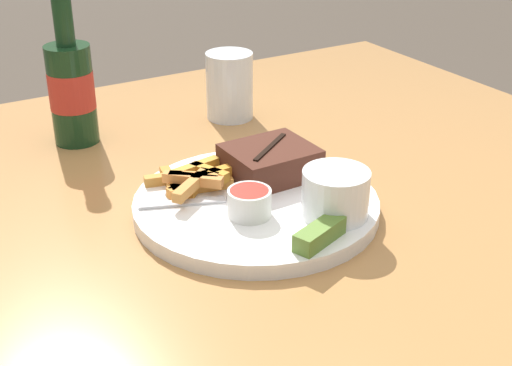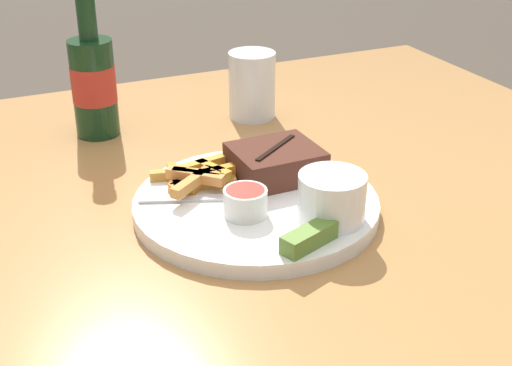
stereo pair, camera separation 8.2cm
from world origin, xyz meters
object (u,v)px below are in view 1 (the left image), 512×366
object	(u,v)px
dipping_sauce_cup	(249,202)
pickle_spear	(320,234)
coleslaw_cup	(336,191)
steak_portion	(270,162)
drinking_glass	(230,86)
fork_utensil	(192,202)
dinner_plate	(256,205)
beer_bottle	(71,88)

from	to	relation	value
dipping_sauce_cup	pickle_spear	size ratio (longest dim) A/B	0.69
coleslaw_cup	pickle_spear	bearing A→B (deg)	-140.68
steak_portion	dipping_sauce_cup	xyz separation A→B (m)	(-0.07, -0.08, -0.00)
pickle_spear	drinking_glass	world-z (taller)	drinking_glass
dipping_sauce_cup	fork_utensil	world-z (taller)	dipping_sauce_cup
dinner_plate	beer_bottle	world-z (taller)	beer_bottle
coleslaw_cup	beer_bottle	size ratio (longest dim) A/B	0.33
beer_bottle	drinking_glass	size ratio (longest dim) A/B	2.22
dinner_plate	drinking_glass	xyz separation A→B (m)	(0.12, 0.29, 0.04)
beer_bottle	coleslaw_cup	bearing A→B (deg)	-66.70
steak_portion	coleslaw_cup	bearing A→B (deg)	-85.83
fork_utensil	pickle_spear	bearing A→B (deg)	-41.47
pickle_spear	fork_utensil	xyz separation A→B (m)	(-0.08, 0.15, -0.01)
coleslaw_cup	fork_utensil	distance (m)	0.17
dinner_plate	dipping_sauce_cup	size ratio (longest dim) A/B	5.84
dinner_plate	dipping_sauce_cup	xyz separation A→B (m)	(-0.03, -0.03, 0.03)
dipping_sauce_cup	fork_utensil	size ratio (longest dim) A/B	0.38
steak_portion	fork_utensil	world-z (taller)	steak_portion
coleslaw_cup	fork_utensil	world-z (taller)	coleslaw_cup
coleslaw_cup	fork_utensil	bearing A→B (deg)	139.94
fork_utensil	drinking_glass	size ratio (longest dim) A/B	1.26
fork_utensil	coleslaw_cup	bearing A→B (deg)	-19.58
steak_portion	pickle_spear	distance (m)	0.17
coleslaw_cup	drinking_glass	xyz separation A→B (m)	(0.07, 0.36, 0.00)
drinking_glass	dinner_plate	bearing A→B (deg)	-113.08
coleslaw_cup	dipping_sauce_cup	distance (m)	0.10
coleslaw_cup	beer_bottle	distance (m)	0.43
coleslaw_cup	dipping_sauce_cup	world-z (taller)	coleslaw_cup
dinner_plate	steak_portion	xyz separation A→B (m)	(0.05, 0.04, 0.03)
fork_utensil	beer_bottle	bearing A→B (deg)	119.11
pickle_spear	drinking_glass	bearing A→B (deg)	74.13
steak_portion	fork_utensil	xyz separation A→B (m)	(-0.12, -0.02, -0.02)
dinner_plate	coleslaw_cup	world-z (taller)	coleslaw_cup
steak_portion	fork_utensil	bearing A→B (deg)	-171.41
fork_utensil	drinking_glass	world-z (taller)	drinking_glass
coleslaw_cup	fork_utensil	xyz separation A→B (m)	(-0.13, 0.11, -0.03)
dinner_plate	drinking_glass	distance (m)	0.31
beer_bottle	steak_portion	bearing A→B (deg)	-59.28
dinner_plate	steak_portion	size ratio (longest dim) A/B	2.74
dinner_plate	coleslaw_cup	bearing A→B (deg)	-55.26
coleslaw_cup	pickle_spear	size ratio (longest dim) A/B	1.05
drinking_glass	fork_utensil	bearing A→B (deg)	-126.59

